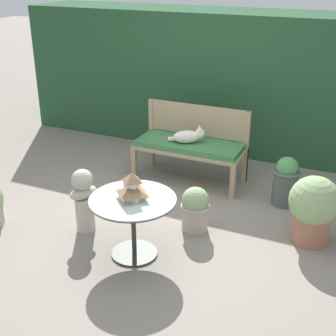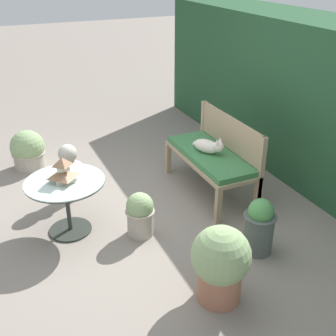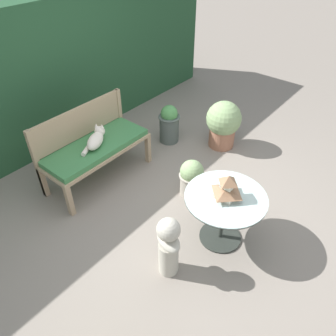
{
  "view_description": "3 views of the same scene",
  "coord_description": "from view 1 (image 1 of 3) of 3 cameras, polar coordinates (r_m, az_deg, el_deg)",
  "views": [
    {
      "loc": [
        1.83,
        -3.88,
        2.55
      ],
      "look_at": [
        -0.02,
        0.21,
        0.54
      ],
      "focal_mm": 50.0,
      "sensor_mm": 36.0,
      "label": 1
    },
    {
      "loc": [
        3.74,
        -1.19,
        2.59
      ],
      "look_at": [
        -0.01,
        0.5,
        0.49
      ],
      "focal_mm": 45.0,
      "sensor_mm": 36.0,
      "label": 2
    },
    {
      "loc": [
        -2.08,
        -1.64,
        2.74
      ],
      "look_at": [
        0.07,
        0.13,
        0.51
      ],
      "focal_mm": 35.0,
      "sensor_mm": 36.0,
      "label": 3
    }
  ],
  "objects": [
    {
      "name": "bench_backrest",
      "position": [
        5.91,
        3.62,
        5.27
      ],
      "size": [
        1.35,
        0.06,
        0.91
      ],
      "color": "tan",
      "rests_on": "ground"
    },
    {
      "name": "potted_plant_table_near",
      "position": [
        4.77,
        3.32,
        -4.95
      ],
      "size": [
        0.3,
        0.3,
        0.47
      ],
      "color": "#ADA393",
      "rests_on": "ground"
    },
    {
      "name": "potted_plant_bench_right",
      "position": [
        4.73,
        17.31,
        -4.67
      ],
      "size": [
        0.49,
        0.49,
        0.69
      ],
      "color": "#9E664C",
      "rests_on": "ground"
    },
    {
      "name": "pagoda_birdhouse",
      "position": [
        4.16,
        -4.38,
        -2.42
      ],
      "size": [
        0.24,
        0.24,
        0.26
      ],
      "color": "beige",
      "rests_on": "patio_table"
    },
    {
      "name": "garden_bench",
      "position": [
        5.76,
        2.64,
        2.5
      ],
      "size": [
        1.35,
        0.56,
        0.51
      ],
      "color": "tan",
      "rests_on": "ground"
    },
    {
      "name": "foliage_hedge_back",
      "position": [
        6.92,
        8.49,
        10.51
      ],
      "size": [
        6.4,
        1.08,
        1.92
      ],
      "primitive_type": "cube",
      "color": "#234C2D",
      "rests_on": "ground"
    },
    {
      "name": "garden_bust",
      "position": [
        4.75,
        -10.23,
        -3.67
      ],
      "size": [
        0.27,
        0.34,
        0.68
      ],
      "rotation": [
        0.0,
        0.0,
        1.18
      ],
      "color": "#B7B2A3",
      "rests_on": "ground"
    },
    {
      "name": "ground",
      "position": [
        4.99,
        -0.76,
        -6.66
      ],
      "size": [
        30.0,
        30.0,
        0.0
      ],
      "primitive_type": "plane",
      "color": "gray"
    },
    {
      "name": "cat",
      "position": [
        5.68,
        2.54,
        3.91
      ],
      "size": [
        0.44,
        0.29,
        0.22
      ],
      "rotation": [
        0.0,
        0.0,
        0.49
      ],
      "color": "silver",
      "rests_on": "garden_bench"
    },
    {
      "name": "potted_plant_hedge_corner",
      "position": [
        5.4,
        14.15,
        -1.53
      ],
      "size": [
        0.31,
        0.31,
        0.57
      ],
      "color": "#4C5651",
      "rests_on": "ground"
    },
    {
      "name": "patio_table",
      "position": [
        4.27,
        -4.28,
        -5.2
      ],
      "size": [
        0.79,
        0.79,
        0.59
      ],
      "color": "#2D332D",
      "rests_on": "ground"
    }
  ]
}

